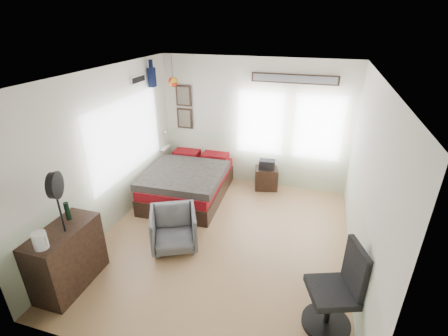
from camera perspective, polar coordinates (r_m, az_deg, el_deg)
The scene contains 12 objects.
ground_plane at distance 5.55m, azimuth -0.20°, elevation -12.71°, with size 4.00×4.50×0.01m, color #A98258.
room_shell at distance 4.92m, azimuth -0.46°, elevation 3.83°, with size 4.02×4.52×2.71m.
wall_decor at distance 6.72m, azimuth -4.52°, elevation 13.93°, with size 3.55×1.32×1.44m.
bed at distance 6.68m, azimuth -6.26°, elevation -2.47°, with size 1.54×2.09×0.65m.
dresser at distance 5.00m, azimuth -25.85°, elevation -13.97°, with size 0.48×1.00×0.90m, color black.
armchair at distance 5.31m, azimuth -8.84°, elevation -10.54°, with size 0.70×0.72×0.66m, color slate.
nightstand at distance 7.03m, azimuth 7.43°, elevation -1.80°, with size 0.47×0.38×0.47m, color black.
task_chair at distance 4.23m, azimuth 19.15°, elevation -20.42°, with size 0.66×0.66×1.16m.
kettle at distance 4.46m, azimuth -29.61°, elevation -11.03°, with size 0.19×0.16×0.22m.
bottle at distance 4.86m, azimuth -25.84°, elevation -6.84°, with size 0.06×0.06×0.26m, color black.
stand_fan at distance 4.38m, azimuth -27.62°, elevation -2.91°, with size 0.21×0.33×0.84m.
black_bag at distance 6.89m, azimuth 7.58°, elevation 0.65°, with size 0.33×0.21×0.19m, color black.
Camera 1 is at (1.27, -4.19, 3.40)m, focal length 26.00 mm.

